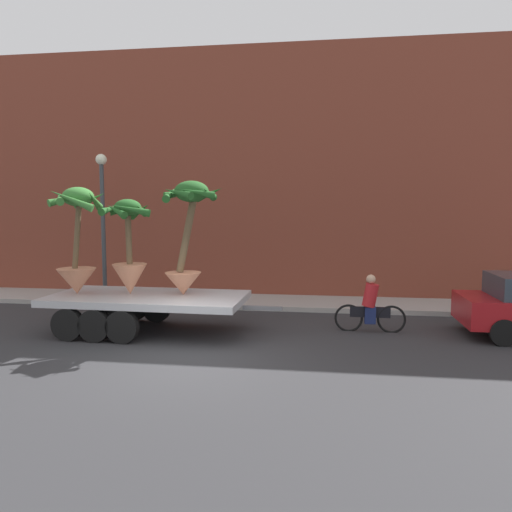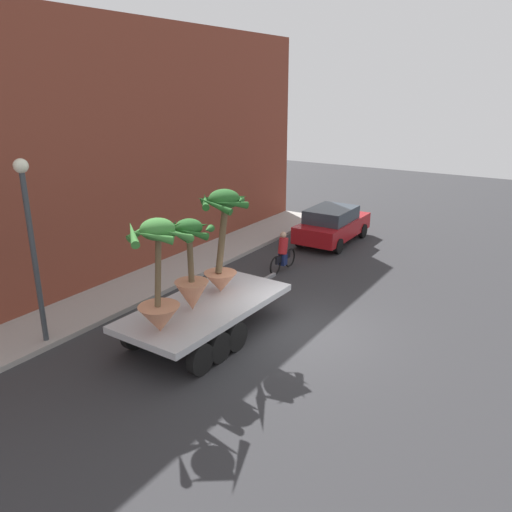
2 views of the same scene
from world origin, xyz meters
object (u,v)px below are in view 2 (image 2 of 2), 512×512
Objects in this scene: flatbed_trailer at (201,314)px; potted_palm_front at (191,270)px; potted_palm_rear at (222,237)px; potted_palm_middle at (158,281)px; street_lamp at (30,229)px; cyclist at (283,253)px; parked_car at (332,224)px.

potted_palm_front reaches higher than flatbed_trailer.
potted_palm_rear reaches higher than potted_palm_middle.
flatbed_trailer is 1.26× the size of street_lamp.
potted_palm_middle is 1.37m from potted_palm_front.
potted_palm_front is at bearing -55.56° from street_lamp.
potted_palm_rear is at bearing -39.71° from street_lamp.
potted_palm_rear is 1.63m from potted_palm_front.
potted_palm_rear is at bearing -171.57° from cyclist.
cyclist is (4.69, 0.70, -1.92)m from potted_palm_rear.
street_lamp is (-3.78, 3.14, 0.64)m from potted_palm_rear.
street_lamp reaches higher than potted_palm_front.
potted_palm_middle reaches higher than cyclist.
potted_palm_middle reaches higher than parked_car.
potted_palm_middle reaches higher than potted_palm_front.
cyclist is (5.98, 0.86, -0.09)m from flatbed_trailer.
parked_car is (10.29, 0.84, 0.07)m from flatbed_trailer.
potted_palm_rear is at bearing 4.23° from potted_palm_front.
potted_palm_front reaches higher than cyclist.
potted_palm_rear is 9.20m from parked_car.
potted_palm_middle is at bearing -176.54° from flatbed_trailer.
street_lamp reaches higher than parked_car.
street_lamp reaches higher than potted_palm_rear.
cyclist is at bearing 7.20° from potted_palm_middle.
potted_palm_front is at bearing -175.71° from parked_car.
flatbed_trailer is at bearing -52.93° from street_lamp.
potted_palm_rear reaches higher than parked_car.
flatbed_trailer is 10.32m from parked_car.
potted_palm_rear is 2.93m from potted_palm_middle.
potted_palm_middle is 3.65m from street_lamp.
street_lamp is (-2.50, 3.31, 2.48)m from flatbed_trailer.
street_lamp is at bearing 163.91° from cyclist.
cyclist is 9.19m from street_lamp.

